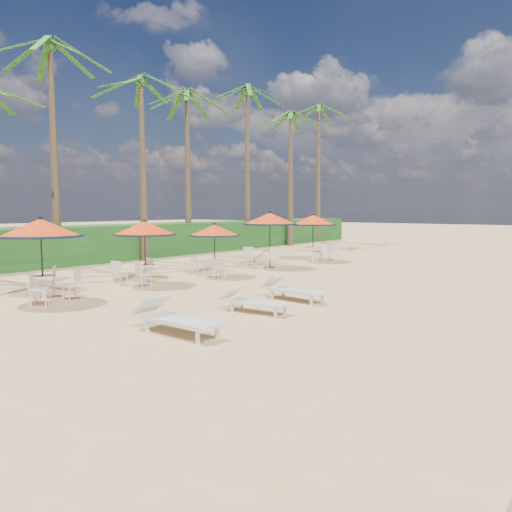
{
  "coord_description": "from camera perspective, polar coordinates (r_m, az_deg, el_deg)",
  "views": [
    {
      "loc": [
        8.48,
        -7.95,
        2.65
      ],
      "look_at": [
        -0.84,
        4.19,
        1.2
      ],
      "focal_mm": 35.0,
      "sensor_mm": 36.0,
      "label": 1
    }
  ],
  "objects": [
    {
      "name": "lounger_near",
      "position": [
        10.84,
        -9.4,
        -6.82
      ],
      "size": [
        2.21,
        0.73,
        0.79
      ],
      "rotation": [
        0.0,
        0.0,
        -0.02
      ],
      "color": "silver",
      "rests_on": "ground"
    },
    {
      "name": "station_4",
      "position": [
        25.59,
        6.79,
        3.45
      ],
      "size": [
        2.34,
        2.43,
        2.44
      ],
      "color": "black",
      "rests_on": "ground"
    },
    {
      "name": "palm_2",
      "position": [
        25.68,
        -22.44,
        20.04
      ],
      "size": [
        5.0,
        5.0,
        10.16
      ],
      "color": "brown",
      "rests_on": "ground"
    },
    {
      "name": "scrub_hedge",
      "position": [
        29.07,
        -11.72,
        1.86
      ],
      "size": [
        3.0,
        40.0,
        1.8
      ],
      "primitive_type": "cube",
      "color": "#194716",
      "rests_on": "ground"
    },
    {
      "name": "lounger_mid",
      "position": [
        12.87,
        -0.51,
        -5.07
      ],
      "size": [
        1.89,
        0.74,
        0.66
      ],
      "rotation": [
        0.0,
        0.0,
        0.09
      ],
      "color": "silver",
      "rests_on": "ground"
    },
    {
      "name": "station_0",
      "position": [
        15.52,
        -23.19,
        1.88
      ],
      "size": [
        2.38,
        2.38,
        2.48
      ],
      "color": "black",
      "rests_on": "ground"
    },
    {
      "name": "palm_5",
      "position": [
        35.2,
        -0.99,
        17.41
      ],
      "size": [
        5.0,
        5.0,
        10.87
      ],
      "color": "brown",
      "rests_on": "ground"
    },
    {
      "name": "station_2",
      "position": [
        19.75,
        -4.86,
        2.4
      ],
      "size": [
        2.03,
        2.03,
        2.12
      ],
      "color": "black",
      "rests_on": "ground"
    },
    {
      "name": "palm_4",
      "position": [
        30.44,
        -7.91,
        16.7
      ],
      "size": [
        5.0,
        5.0,
        9.44
      ],
      "color": "brown",
      "rests_on": "ground"
    },
    {
      "name": "station_1",
      "position": [
        17.94,
        -12.76,
        2.23
      ],
      "size": [
        2.22,
        2.22,
        2.32
      ],
      "color": "black",
      "rests_on": "ground"
    },
    {
      "name": "ground",
      "position": [
        11.92,
        -9.18,
        -7.5
      ],
      "size": [
        160.0,
        160.0,
        0.0
      ],
      "primitive_type": "plane",
      "color": "tan",
      "rests_on": "ground"
    },
    {
      "name": "palm_3",
      "position": [
        26.95,
        -12.98,
        17.78
      ],
      "size": [
        5.0,
        5.0,
        9.29
      ],
      "color": "brown",
      "rests_on": "ground"
    },
    {
      "name": "lounger_far",
      "position": [
        14.6,
        4.03,
        -3.7
      ],
      "size": [
        2.09,
        0.82,
        0.73
      ],
      "rotation": [
        0.0,
        0.0,
        -0.09
      ],
      "color": "silver",
      "rests_on": "ground"
    },
    {
      "name": "palm_7",
      "position": [
        41.28,
        7.21,
        15.61
      ],
      "size": [
        5.0,
        5.0,
        10.89
      ],
      "color": "brown",
      "rests_on": "ground"
    },
    {
      "name": "station_3",
      "position": [
        22.63,
        1.49,
        3.69
      ],
      "size": [
        2.48,
        2.48,
        2.58
      ],
      "color": "black",
      "rests_on": "ground"
    },
    {
      "name": "palm_6",
      "position": [
        36.55,
        4.0,
        14.9
      ],
      "size": [
        5.0,
        5.0,
        9.49
      ],
      "color": "brown",
      "rests_on": "ground"
    }
  ]
}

